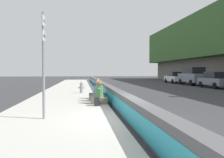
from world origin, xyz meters
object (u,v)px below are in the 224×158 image
at_px(backpack, 97,102).
at_px(parked_car_far, 175,77).
at_px(parked_car_midline, 193,76).
at_px(route_sign_post, 44,58).
at_px(seated_person_foreground, 99,96).
at_px(fire_hydrant, 81,87).
at_px(parked_car_fourth, 216,80).
at_px(seated_person_rear, 98,92).
at_px(seated_person_middle, 98,95).

distance_m(backpack, parked_car_far, 27.23).
bearing_deg(parked_car_midline, route_sign_post, 144.13).
bearing_deg(parked_car_far, seated_person_foreground, 150.59).
bearing_deg(route_sign_post, fire_hydrant, -7.23).
bearing_deg(seated_person_foreground, parked_car_fourth, -47.83).
distance_m(backpack, parked_car_fourth, 18.18).
xyz_separation_m(route_sign_post, parked_car_midline, (21.17, -15.30, -1.03)).
relative_size(fire_hydrant, parked_car_far, 0.20).
bearing_deg(backpack, parked_car_midline, -36.16).
distance_m(seated_person_rear, parked_car_far, 24.52).
bearing_deg(seated_person_rear, backpack, 175.66).
bearing_deg(route_sign_post, parked_car_far, -29.50).
xyz_separation_m(seated_person_rear, parked_car_fourth, (9.54, -12.92, 0.35)).
distance_m(fire_hydrant, backpack, 6.92).
relative_size(route_sign_post, parked_car_midline, 0.74).
height_order(seated_person_middle, parked_car_far, parked_car_far).
bearing_deg(route_sign_post, parked_car_midline, -35.87).
distance_m(route_sign_post, parked_car_midline, 26.14).
height_order(seated_person_middle, backpack, seated_person_middle).
distance_m(route_sign_post, seated_person_rear, 6.54).
distance_m(backpack, parked_car_midline, 22.61).
height_order(route_sign_post, seated_person_foreground, route_sign_post).
xyz_separation_m(fire_hydrant, backpack, (-6.87, -0.73, -0.25)).
height_order(seated_person_foreground, parked_car_fourth, parked_car_fourth).
xyz_separation_m(seated_person_rear, parked_car_far, (20.83, -12.94, 0.35)).
xyz_separation_m(route_sign_post, parked_car_far, (26.75, -15.14, -1.35)).
bearing_deg(seated_person_rear, route_sign_post, 159.62).
xyz_separation_m(seated_person_middle, backpack, (-1.83, 0.17, -0.16)).
height_order(fire_hydrant, seated_person_rear, seated_person_rear).
relative_size(backpack, parked_car_far, 0.09).
height_order(route_sign_post, seated_person_middle, route_sign_post).
xyz_separation_m(route_sign_post, seated_person_rear, (5.92, -2.20, -1.70)).
xyz_separation_m(fire_hydrant, seated_person_rear, (-3.88, -0.96, -0.07)).
relative_size(fire_hydrant, seated_person_foreground, 0.77).
bearing_deg(backpack, parked_car_far, -28.92).
distance_m(seated_person_rear, parked_car_fourth, 16.07).
xyz_separation_m(seated_person_foreground, parked_car_far, (23.05, -12.99, 0.37)).
height_order(route_sign_post, parked_car_far, route_sign_post).
height_order(fire_hydrant, parked_car_far, parked_car_far).
distance_m(fire_hydrant, seated_person_rear, 4.00).
distance_m(parked_car_midline, parked_car_far, 5.60).
distance_m(seated_person_foreground, seated_person_rear, 2.22).
xyz_separation_m(backpack, parked_car_midline, (18.24, -13.33, 0.85)).
relative_size(parked_car_midline, parked_car_far, 1.07).
bearing_deg(route_sign_post, backpack, -33.97).
distance_m(seated_person_foreground, backpack, 0.81).
height_order(seated_person_foreground, parked_car_far, parked_car_far).
xyz_separation_m(seated_person_foreground, backpack, (-0.78, 0.17, -0.16)).
bearing_deg(seated_person_rear, fire_hydrant, 13.83).
distance_m(fire_hydrant, parked_car_far, 21.92).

